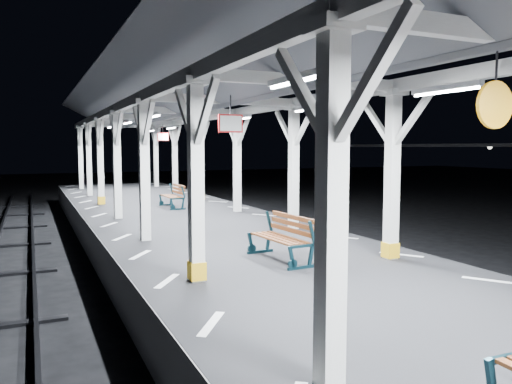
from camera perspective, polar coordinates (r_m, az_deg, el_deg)
ground at (r=7.96m, az=12.81°, el=-18.78°), size 120.00×120.00×0.00m
platform at (r=7.77m, az=12.89°, el=-15.41°), size 6.00×50.00×1.00m
hazard_stripes_left at (r=6.48m, az=-5.13°, el=-14.76°), size 1.00×48.00×0.01m
hazard_stripes_right at (r=9.25m, az=25.27°, el=-9.14°), size 1.00×48.00×0.01m
canopy at (r=7.39m, az=13.63°, el=15.57°), size 5.40×49.00×4.65m
bench_mid at (r=9.80m, az=3.18°, el=-5.07°), size 0.72×1.67×0.89m
bench_far at (r=18.50m, az=-9.35°, el=-0.38°), size 0.62×1.56×0.84m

